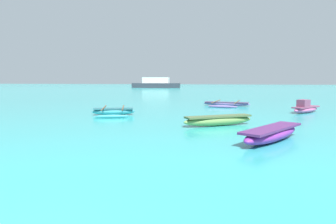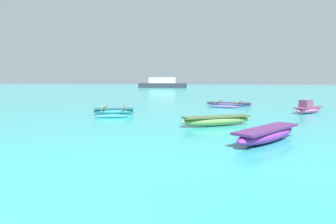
# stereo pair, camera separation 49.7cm
# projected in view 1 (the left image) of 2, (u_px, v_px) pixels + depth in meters

# --- Properties ---
(moored_boat_0) EXTENTS (3.84, 4.26, 0.38)m
(moored_boat_0) POSITION_uv_depth(u_px,v_px,m) (226.00, 104.00, 24.44)
(moored_boat_0) COLOR #795F9D
(moored_boat_0) RESTS_ON ground_plane
(moored_boat_1) EXTENTS (2.68, 3.53, 0.48)m
(moored_boat_1) POSITION_uv_depth(u_px,v_px,m) (114.00, 111.00, 18.15)
(moored_boat_1) COLOR teal
(moored_boat_1) RESTS_ON ground_plane
(moored_boat_2) EXTENTS (2.73, 3.58, 0.49)m
(moored_boat_2) POSITION_uv_depth(u_px,v_px,m) (272.00, 133.00, 10.55)
(moored_boat_2) COLOR #7E2C93
(moored_boat_2) RESTS_ON ground_plane
(moored_boat_3) EXTENTS (2.29, 2.42, 0.86)m
(moored_boat_3) POSITION_uv_depth(u_px,v_px,m) (305.00, 108.00, 19.37)
(moored_boat_3) COLOR #CC5C94
(moored_boat_3) RESTS_ON ground_plane
(moored_boat_4) EXTENTS (3.40, 2.39, 0.48)m
(moored_boat_4) POSITION_uv_depth(u_px,v_px,m) (218.00, 120.00, 14.04)
(moored_boat_4) COLOR #6D934E
(moored_boat_4) RESTS_ON ground_plane
(distant_ferry) EXTENTS (11.65, 2.56, 2.56)m
(distant_ferry) POSITION_uv_depth(u_px,v_px,m) (156.00, 84.00, 73.23)
(distant_ferry) COLOR #2D333D
(distant_ferry) RESTS_ON ground_plane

